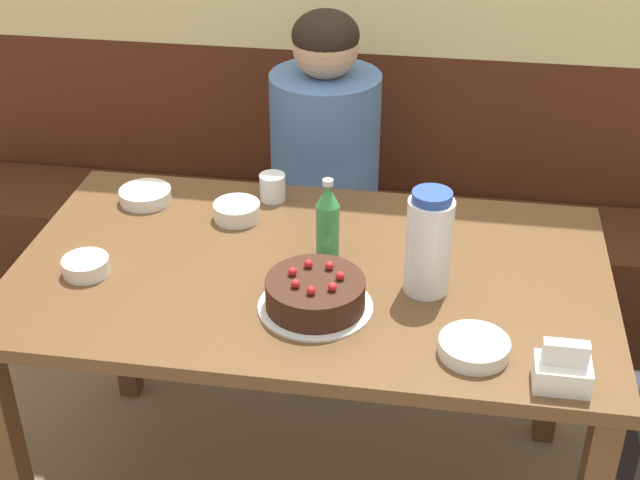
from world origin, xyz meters
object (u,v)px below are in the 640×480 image
Objects in this scene: bowl_side_dish at (145,195)px; person_grey_tee at (325,206)px; soju_bottle at (328,220)px; bowl_sauce_shallow at (237,211)px; bench_seat at (351,272)px; napkin_holder at (563,370)px; birthday_cake at (315,294)px; bowl_soup_white at (86,266)px; bowl_rice_small at (474,347)px; water_pitcher at (429,243)px; glass_water_tall at (273,187)px.

person_grey_tee is (0.43, 0.41, -0.22)m from bowl_side_dish.
soju_bottle reaches higher than bowl_sauce_shallow.
napkin_holder is at bearing -64.56° from bench_seat.
birthday_cake is at bearing 160.44° from napkin_holder.
soju_bottle reaches higher than napkin_holder.
bowl_rice_small is (0.91, -0.17, -0.00)m from bowl_soup_white.
napkin_holder reaches higher than bowl_sauce_shallow.
water_pitcher is 1.22× the size of soju_bottle.
soju_bottle is at bearing -53.90° from glass_water_tall.
bowl_rice_small is (0.36, -0.33, -0.08)m from soju_bottle.
bowl_rice_small is 1.07m from person_grey_tee.
glass_water_tall is (-0.55, 0.60, 0.02)m from bowl_rice_small.
bowl_soup_white is at bearing -119.02° from bench_seat.
bowl_rice_small is 1.21× the size of bowl_sauce_shallow.
bowl_soup_white reaches higher than bench_seat.
birthday_cake is 1.25× the size of soju_bottle.
person_grey_tee reaches higher than napkin_holder.
bowl_soup_white is (-1.08, 0.24, -0.02)m from napkin_holder.
napkin_holder is 0.09× the size of person_grey_tee.
bowl_sauce_shallow is (0.27, -0.05, 0.00)m from bowl_side_dish.
water_pitcher is (0.28, -0.87, 0.67)m from bench_seat.
soju_bottle reaches higher than bench_seat.
napkin_holder is 1.21m from bowl_side_dish.
napkin_holder is at bearing -42.99° from glass_water_tall.
bench_seat is 0.79m from glass_water_tall.
birthday_cake is 0.22× the size of person_grey_tee.
bowl_soup_white is at bearing 167.54° from napkin_holder.
water_pitcher is 0.80m from bowl_soup_white.
soju_bottle is at bearing -87.65° from bench_seat.
bench_seat is 1.21m from bowl_soup_white.
napkin_holder reaches higher than bowl_rice_small.
person_grey_tee is (0.45, 0.78, -0.22)m from bowl_soup_white.
napkin_holder is 1.51× the size of glass_water_tall.
bench_seat is 1.13m from water_pitcher.
bowl_sauce_shallow is 1.67× the size of glass_water_tall.
bench_seat is at bearing 156.71° from person_grey_tee.
soju_bottle is 1.88× the size of bowl_soup_white.
bowl_sauce_shallow is at bearing 153.60° from water_pitcher.
soju_bottle is 0.58m from bowl_soup_white.
bowl_sauce_shallow is at bearing -120.73° from glass_water_tall.
person_grey_tee is at bearing 99.30° from soju_bottle.
bench_seat is 1.15m from birthday_cake.
person_grey_tee is (-0.07, -0.16, 0.34)m from bench_seat.
napkin_holder is at bearing -12.46° from bowl_soup_white.
water_pitcher reaches higher than bowl_sauce_shallow.
bowl_rice_small is at bearing 156.95° from napkin_holder.
person_grey_tee is at bearing 115.65° from water_pitcher.
bowl_soup_white is at bearing -175.68° from water_pitcher.
napkin_holder reaches higher than bowl_side_dish.
glass_water_tall is (-0.19, 0.26, -0.06)m from soju_bottle.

